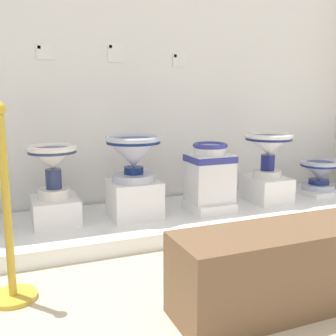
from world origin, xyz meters
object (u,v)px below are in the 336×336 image
Objects in this scene: museum_bench at (291,266)px; plinth_block_squat_floral at (209,206)px; plinth_block_pale_glazed at (266,189)px; plinth_block_rightmost at (134,199)px; antique_toilet_slender_white at (319,171)px; antique_toilet_pale_glazed at (268,146)px; info_placard_second at (45,52)px; plinth_block_slender_white at (318,191)px; stanchion_post_near_left at (9,240)px; info_placard_third at (115,52)px; antique_toilet_squat_floral at (210,171)px; info_placard_fourth at (179,60)px; plinth_block_broad_patterned at (55,210)px; antique_toilet_rightmost at (133,153)px; antique_toilet_broad_patterned at (53,161)px.

plinth_block_squat_floral is at bearing 79.71° from museum_bench.
museum_bench is at bearing -100.29° from plinth_block_squat_floral.
plinth_block_pale_glazed is 1.58m from museum_bench.
antique_toilet_slender_white reaches higher than plinth_block_rightmost.
info_placard_second is (-1.73, 0.48, 0.75)m from antique_toilet_pale_glazed.
info_placard_second is at bearing 169.54° from plinth_block_slender_white.
info_placard_second reaches higher than stanchion_post_near_left.
museum_bench is (-0.82, -1.34, -0.39)m from antique_toilet_pale_glazed.
plinth_block_pale_glazed is at bearing 20.30° from stanchion_post_near_left.
antique_toilet_slender_white is (0.61, 0.05, -0.27)m from antique_toilet_pale_glazed.
info_placard_third is (-1.18, 0.48, 1.14)m from plinth_block_pale_glazed.
info_placard_fourth reaches higher than antique_toilet_squat_floral.
plinth_block_broad_patterned is 0.70m from antique_toilet_rightmost.
plinth_block_pale_glazed is 2.22m from stanchion_post_near_left.
plinth_block_squat_floral is 2.57× the size of info_placard_second.
antique_toilet_rightmost is at bearing 179.68° from plinth_block_pale_glazed.
antique_toilet_pale_glazed is 0.77m from plinth_block_slender_white.
info_placard_fourth is 0.13× the size of stanchion_post_near_left.
info_placard_third is 1.17× the size of info_placard_fourth.
plinth_block_slender_white is 1.76m from info_placard_fourth.
antique_toilet_rightmost reaches higher than antique_toilet_pale_glazed.
info_placard_fourth is at bearing -0.00° from info_placard_second.
info_placard_third is (-1.79, 0.43, 1.22)m from plinth_block_slender_white.
plinth_block_slender_white is (1.80, 0.04, -0.47)m from antique_toilet_rightmost.
antique_toilet_squat_floral is 3.08× the size of info_placard_third.
antique_toilet_broad_patterned is at bearing 172.79° from plinth_block_rightmost.
plinth_block_slender_white is (2.37, -0.03, -0.07)m from plinth_block_broad_patterned.
antique_toilet_broad_patterned is at bearing 173.41° from plinth_block_squat_floral.
info_placard_third reaches higher than info_placard_second.
plinth_block_slender_white is (2.37, -0.03, -0.43)m from antique_toilet_broad_patterned.
plinth_block_pale_glazed is at bearing -0.32° from plinth_block_rightmost.
info_placard_fourth reaches higher than plinth_block_pale_glazed.
plinth_block_broad_patterned is at bearing 172.79° from antique_toilet_rightmost.
info_placard_second is 1.65m from stanchion_post_near_left.
museum_bench is (0.94, -1.42, -0.36)m from antique_toilet_broad_patterned.
plinth_block_rightmost is (0.57, -0.07, 0.05)m from plinth_block_broad_patterned.
plinth_block_pale_glazed is at bearing -22.06° from info_placard_third.
antique_toilet_squat_floral is 0.63m from plinth_block_pale_glazed.
plinth_block_broad_patterned is 0.97× the size of plinth_block_pale_glazed.
museum_bench reaches higher than plinth_block_pale_glazed.
info_placard_fourth reaches higher than stanchion_post_near_left.
antique_toilet_broad_patterned is 0.58m from antique_toilet_rightmost.
museum_bench reaches higher than plinth_block_slender_white.
antique_toilet_pale_glazed is at bearing -22.06° from info_placard_third.
plinth_block_broad_patterned is 1.76m from plinth_block_pale_glazed.
antique_toilet_broad_patterned is 2.94× the size of info_placard_fourth.
antique_toilet_squat_floral is at bearing -175.11° from antique_toilet_slender_white.
plinth_block_rightmost is 1.01× the size of plinth_block_slender_white.
antique_toilet_squat_floral is 1.29× the size of plinth_block_slender_white.
plinth_block_squat_floral is (1.18, -0.14, -0.05)m from plinth_block_broad_patterned.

